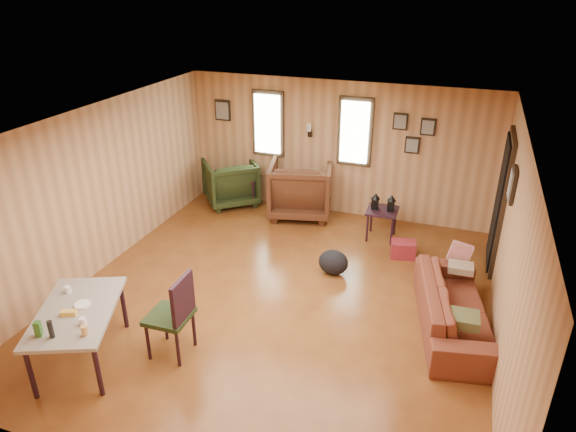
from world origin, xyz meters
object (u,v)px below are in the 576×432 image
side_table (383,208)px  dining_table (76,315)px  recliner_green (231,180)px  end_table (245,185)px  recliner_brown (300,186)px  sofa (456,300)px

side_table → dining_table: 4.89m
recliner_green → end_table: size_ratio=1.43×
recliner_brown → end_table: bearing=-19.7°
recliner_green → side_table: size_ratio=1.19×
sofa → recliner_brown: bearing=36.5°
recliner_brown → side_table: (1.56, -0.44, -0.01)m
sofa → side_table: (-1.28, 2.09, 0.15)m
sofa → side_table: size_ratio=2.54×
sofa → recliner_brown: size_ratio=1.82×
sofa → side_table: 2.46m
recliner_green → side_table: recliner_green is taller
side_table → dining_table: size_ratio=0.52×
dining_table → recliner_green: bearing=71.1°
end_table → side_table: bearing=-11.7°
dining_table → end_table: bearing=67.7°
sofa → end_table: bearing=44.5°
recliner_green → recliner_brown: bearing=138.4°
end_table → dining_table: dining_table is taller
sofa → dining_table: dining_table is taller
recliner_green → dining_table: 4.63m
recliner_brown → side_table: bearing=150.6°
end_table → dining_table: size_ratio=0.43×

